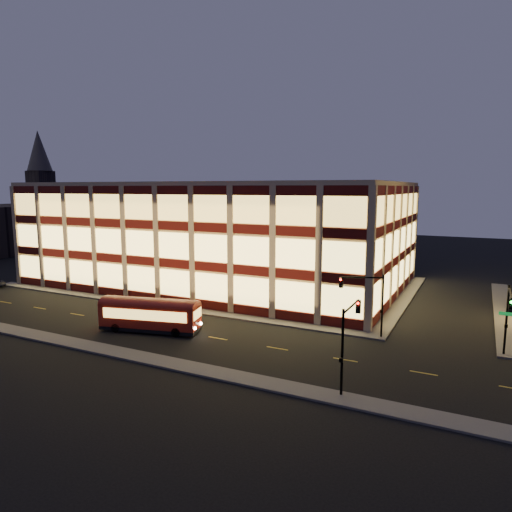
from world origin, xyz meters
The scene contains 12 objects.
ground centered at (0.00, 0.00, 0.00)m, with size 200.00×200.00×0.00m, color black.
sidewalk_office_south centered at (-3.00, 1.00, 0.07)m, with size 54.00×2.00×0.15m, color #514F4C.
sidewalk_office_east centered at (23.00, 17.00, 0.07)m, with size 2.00×30.00×0.15m, color #514F4C.
sidewalk_tower_west centered at (34.00, 17.00, 0.07)m, with size 2.00×30.00×0.15m, color #514F4C.
sidewalk_near centered at (0.00, -13.00, 0.07)m, with size 100.00×2.00×0.15m, color #514F4C.
office_building centered at (-2.91, 16.91, 7.25)m, with size 50.45×30.45×14.50m.
church_tower centered at (-70.00, 40.00, 9.00)m, with size 5.00×5.00×18.00m, color #2D2621.
church_spire centered at (-70.00, 40.00, 23.00)m, with size 6.00×6.00×10.00m, color #4C473F.
traffic_signal_far centered at (22.21, 0.24, 4.11)m, with size 3.79×1.87×6.00m.
traffic_signal_right centered at (33.50, -0.62, 4.10)m, with size 1.20×4.37×6.00m.
traffic_signal_near centered at (23.50, -11.03, 4.13)m, with size 0.32×4.45×6.00m.
trolley_bus centered at (3.02, -7.04, 1.82)m, with size 9.97×4.58×3.28m.
Camera 1 is at (31.17, -40.70, 13.78)m, focal length 32.00 mm.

